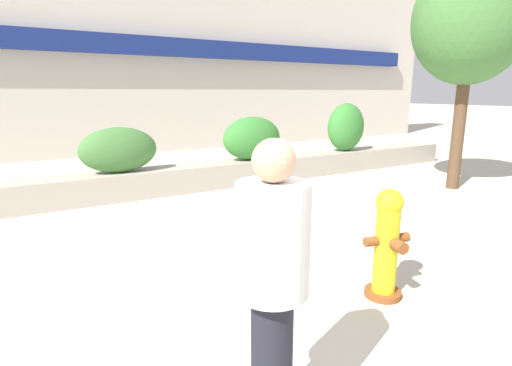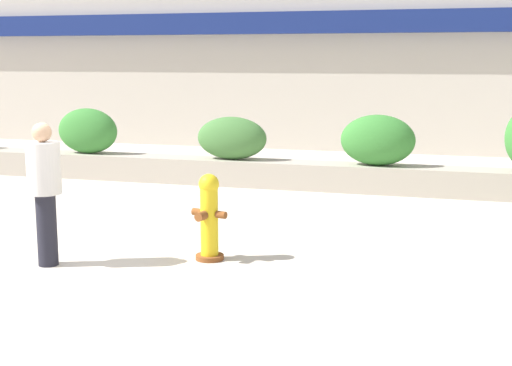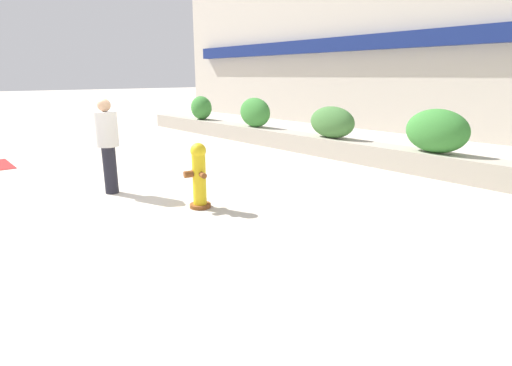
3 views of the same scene
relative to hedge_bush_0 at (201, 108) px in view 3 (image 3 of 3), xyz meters
The scene contains 9 objects.
ground_plane 8.57m from the hedge_bush_0, 44.80° to the right, with size 120.00×120.00×0.00m, color beige.
building_facade 9.03m from the hedge_bush_0, 44.73° to the left, with size 30.00×1.36×8.00m.
planter_wall_low 6.08m from the hedge_bush_0, ahead, with size 18.00×0.70×0.50m, color #ADA393.
hedge_bush_0 is the anchor object (origin of this frame).
hedge_bush_1 3.14m from the hedge_bush_0, ahead, with size 1.33×0.57×0.94m, color #387F33.
hedge_bush_2 6.29m from the hedge_bush_0, ahead, with size 1.41×0.60×0.84m, color #427538.
hedge_bush_3 9.12m from the hedge_bush_0, ahead, with size 1.37×0.70×0.94m, color #387F33.
fire_hydrant 9.22m from the hedge_bush_0, 33.69° to the right, with size 0.48×0.47×1.08m.
pedestrian 8.31m from the hedge_bush_0, 45.05° to the right, with size 0.53×0.53×1.73m.
Camera 3 is at (7.00, -2.54, 2.11)m, focal length 28.00 mm.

